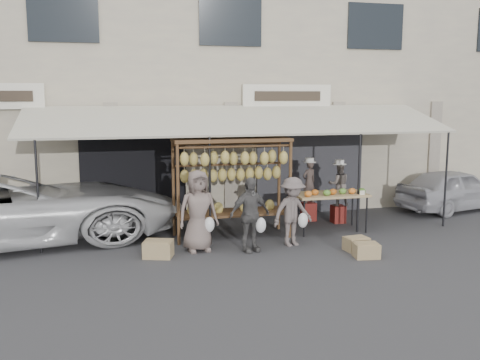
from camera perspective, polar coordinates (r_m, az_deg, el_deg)
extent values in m
plane|color=#2D2D30|center=(10.95, 3.17, -7.80)|extent=(90.00, 90.00, 0.00)
cube|color=#BEB396|center=(16.81, -3.37, 10.13)|extent=(24.00, 6.00, 7.00)
cube|color=#232328|center=(14.61, 7.47, 1.40)|extent=(3.00, 0.10, 2.50)
cube|color=black|center=(13.62, -11.27, 0.75)|extent=(2.60, 0.10, 2.50)
cube|color=silver|center=(14.19, 5.05, 8.91)|extent=(2.40, 0.10, 0.60)
cube|color=#BCB8A9|center=(12.72, 0.20, 6.46)|extent=(10.00, 2.34, 0.63)
cylinder|color=black|center=(11.43, -20.73, -1.73)|extent=(0.05, 0.05, 2.30)
cylinder|color=black|center=(11.54, -3.22, -1.06)|extent=(0.05, 0.05, 2.30)
cylinder|color=black|center=(12.66, 12.54, -0.37)|extent=(0.05, 0.05, 2.30)
cylinder|color=black|center=(13.83, 21.10, 0.02)|extent=(0.05, 0.05, 2.30)
cylinder|color=#442718|center=(11.35, -6.62, -1.53)|extent=(0.07, 0.07, 2.20)
cylinder|color=#442718|center=(11.93, 5.38, -1.00)|extent=(0.07, 0.07, 2.20)
cylinder|color=#442718|center=(12.14, -7.11, -0.86)|extent=(0.07, 0.07, 2.20)
cylinder|color=#442718|center=(12.67, 4.18, -0.40)|extent=(0.07, 0.07, 2.20)
cube|color=#442718|center=(11.82, -0.93, 4.32)|extent=(2.60, 0.90, 0.07)
cylinder|color=#442718|center=(11.49, -0.54, 3.59)|extent=(2.50, 0.05, 0.05)
cylinder|color=#442718|center=(12.17, -1.31, 3.89)|extent=(2.50, 0.05, 0.05)
cylinder|color=#442718|center=(11.88, -0.93, 1.68)|extent=(2.50, 0.05, 0.05)
cube|color=#442718|center=(12.07, -0.91, -3.51)|extent=(2.50, 0.80, 0.05)
ellipsoid|color=tan|center=(11.31, -5.97, 2.26)|extent=(0.20, 0.18, 0.30)
ellipsoid|color=tan|center=(11.49, -4.98, 2.25)|extent=(0.20, 0.18, 0.30)
ellipsoid|color=tan|center=(11.38, -3.77, 2.19)|extent=(0.20, 0.18, 0.30)
ellipsoid|color=tan|center=(11.57, -2.83, 2.40)|extent=(0.20, 0.18, 0.30)
ellipsoid|color=tan|center=(11.47, -1.61, 2.43)|extent=(0.20, 0.18, 0.30)
ellipsoid|color=tan|center=(11.66, -0.71, 2.32)|extent=(0.20, 0.18, 0.30)
ellipsoid|color=tan|center=(11.57, 0.52, 2.35)|extent=(0.20, 0.18, 0.30)
ellipsoid|color=tan|center=(11.77, 1.38, 2.36)|extent=(0.20, 0.18, 0.30)
ellipsoid|color=tan|center=(11.69, 2.61, 2.32)|extent=(0.20, 0.18, 0.30)
ellipsoid|color=tan|center=(11.89, 3.43, 2.57)|extent=(0.20, 0.18, 0.30)
ellipsoid|color=tan|center=(11.82, 4.66, 2.39)|extent=(0.20, 0.18, 0.30)
ellipsoid|color=tan|center=(11.72, -5.93, 0.39)|extent=(0.20, 0.18, 0.30)
ellipsoid|color=tan|center=(11.75, -4.92, 0.46)|extent=(0.20, 0.18, 0.30)
ellipsoid|color=tan|center=(11.78, -3.91, 0.52)|extent=(0.20, 0.18, 0.30)
ellipsoid|color=tan|center=(11.82, -2.91, 0.47)|extent=(0.20, 0.18, 0.30)
ellipsoid|color=tan|center=(11.86, -1.91, 0.54)|extent=(0.20, 0.18, 0.30)
ellipsoid|color=tan|center=(11.91, -0.93, 0.61)|extent=(0.20, 0.18, 0.30)
ellipsoid|color=tan|center=(11.96, 0.05, 0.58)|extent=(0.20, 0.18, 0.30)
ellipsoid|color=tan|center=(12.01, 1.03, 0.69)|extent=(0.20, 0.18, 0.30)
ellipsoid|color=tan|center=(12.06, 1.99, 0.80)|extent=(0.20, 0.18, 0.30)
ellipsoid|color=tan|center=(12.13, 2.94, 0.66)|extent=(0.20, 0.18, 0.30)
ellipsoid|color=tan|center=(12.18, 3.89, 0.84)|extent=(0.20, 0.18, 0.30)
cube|color=tan|center=(12.67, 9.55, -1.53)|extent=(1.70, 0.90, 0.05)
cylinder|color=black|center=(12.14, 6.85, -4.10)|extent=(0.04, 0.04, 0.85)
cylinder|color=black|center=(12.76, 13.34, -3.64)|extent=(0.04, 0.04, 0.85)
cylinder|color=black|center=(12.82, 5.68, -3.38)|extent=(0.04, 0.04, 0.85)
cylinder|color=black|center=(13.41, 11.90, -2.98)|extent=(0.04, 0.04, 0.85)
ellipsoid|color=orange|center=(12.15, 7.28, -1.48)|extent=(0.18, 0.14, 0.14)
ellipsoid|color=#B25919|center=(12.36, 8.00, -1.31)|extent=(0.18, 0.14, 0.14)
ellipsoid|color=#598C33|center=(12.35, 9.24, -1.35)|extent=(0.18, 0.14, 0.14)
ellipsoid|color=#B25919|center=(12.51, 9.89, -1.24)|extent=(0.18, 0.14, 0.14)
ellipsoid|color=#598C33|center=(12.61, 10.89, -1.18)|extent=(0.18, 0.14, 0.14)
ellipsoid|color=orange|center=(12.68, 11.87, -1.15)|extent=(0.18, 0.14, 0.14)
ellipsoid|color=#477226|center=(12.73, 12.88, -1.15)|extent=(0.18, 0.14, 0.14)
imported|color=#4F413B|center=(13.66, 7.38, -0.19)|extent=(0.45, 0.37, 1.08)
imported|color=#675D58|center=(13.53, 10.51, -0.45)|extent=(0.59, 0.50, 1.08)
imported|color=#71615B|center=(10.93, -4.50, -3.30)|extent=(0.89, 0.65, 1.68)
imported|color=#51504F|center=(10.87, 1.05, -3.72)|extent=(0.97, 0.60, 1.54)
imported|color=#655A57|center=(11.36, 5.61, -3.38)|extent=(1.07, 0.79, 1.47)
cube|color=maroon|center=(13.80, 7.32, -3.34)|extent=(0.40, 0.40, 0.46)
cube|color=maroon|center=(13.68, 10.42, -3.59)|extent=(0.34, 0.34, 0.44)
cube|color=tan|center=(10.91, 13.32, -7.32)|extent=(0.52, 0.42, 0.29)
cube|color=tan|center=(11.34, 12.30, -6.68)|extent=(0.50, 0.41, 0.28)
cube|color=tan|center=(10.76, -8.70, -7.27)|extent=(0.66, 0.57, 0.33)
imported|color=#B4B4BA|center=(16.00, 21.87, -0.93)|extent=(3.67, 2.13, 1.17)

